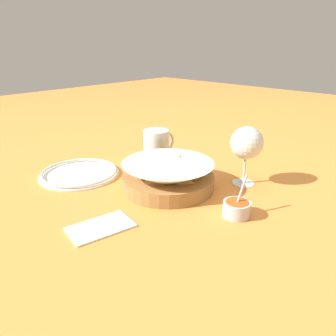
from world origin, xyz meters
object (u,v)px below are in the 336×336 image
object	(u,v)px
sauce_cup	(237,208)
food_basket	(168,177)
wine_glass	(247,144)
beer_mug	(157,147)
side_plate	(79,173)

from	to	relation	value
sauce_cup	food_basket	bearing A→B (deg)	89.67
wine_glass	beer_mug	size ratio (longest dim) A/B	1.31
beer_mug	sauce_cup	bearing A→B (deg)	-108.73
food_basket	side_plate	bearing A→B (deg)	114.83
food_basket	sauce_cup	size ratio (longest dim) A/B	2.62
sauce_cup	beer_mug	distance (m)	0.42
side_plate	food_basket	bearing A→B (deg)	-65.17
wine_glass	beer_mug	world-z (taller)	wine_glass
sauce_cup	side_plate	bearing A→B (deg)	103.82
beer_mug	side_plate	xyz separation A→B (m)	(-0.25, 0.08, -0.04)
food_basket	sauce_cup	distance (m)	0.22
beer_mug	side_plate	distance (m)	0.27
food_basket	side_plate	size ratio (longest dim) A/B	1.07
sauce_cup	beer_mug	bearing A→B (deg)	71.27
wine_glass	side_plate	size ratio (longest dim) A/B	0.70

